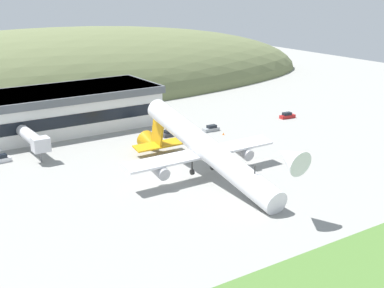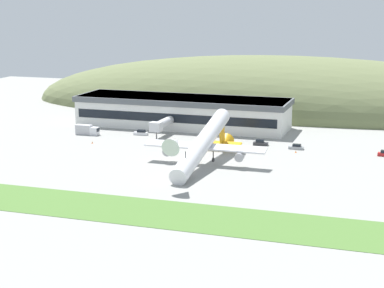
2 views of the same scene
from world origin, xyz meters
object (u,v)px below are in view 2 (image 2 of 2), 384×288
Objects in this scene: service_car_3 at (296,147)px; traffic_cone_0 at (92,142)px; service_car_0 at (260,143)px; terminal_building at (183,110)px; cargo_airplane at (204,144)px; traffic_cone_1 at (296,152)px; jetway_0 at (161,124)px; fuel_truck at (87,130)px; service_car_1 at (141,133)px.

service_car_3 is 60.04m from traffic_cone_0.
terminal_building is at bearing 147.21° from service_car_0.
terminal_building is 52.45m from cargo_airplane.
traffic_cone_0 is at bearing -117.42° from terminal_building.
jetway_0 is at bearing 168.59° from traffic_cone_1.
jetway_0 is (-0.97, -17.43, -1.72)m from terminal_building.
terminal_building is 47.52m from service_car_3.
cargo_airplane is 32.85m from service_car_3.
terminal_building is 17.54m from jetway_0.
fuel_truck is at bearing 123.79° from traffic_cone_0.
service_car_0 is at bearing -4.32° from service_car_1.
service_car_3 reaches higher than traffic_cone_0.
terminal_building is at bearing 152.40° from service_car_3.
traffic_cone_1 is at bearing -3.68° from fuel_truck.
traffic_cone_0 is (-16.16, -15.59, -3.71)m from jetway_0.
jetway_0 reaches higher than fuel_truck.
service_car_1 reaches higher than traffic_cone_1.
service_car_1 is at bearing 174.46° from service_car_3.
cargo_airplane is 6.53× the size of fuel_truck.
service_car_0 is 7.66× the size of traffic_cone_0.
service_car_1 is 1.09× the size of service_car_3.
fuel_truck is at bearing -178.05° from service_car_0.
service_car_1 is (-7.15, 0.39, -3.31)m from jetway_0.
service_car_1 reaches higher than traffic_cone_0.
fuel_truck is at bearing 180.00° from service_car_3.
service_car_1 is at bearing 16.40° from fuel_truck.
terminal_building reaches higher than fuel_truck.
jetway_0 is at bearing 127.33° from cargo_airplane.
service_car_1 is (-39.16, 2.96, 0.01)m from service_car_0.
jetway_0 is 32.29m from service_car_0.
traffic_cone_1 is at bearing -82.53° from service_car_3.
cargo_airplane is 84.50× the size of traffic_cone_1.
terminal_building is 37.59m from traffic_cone_0.
cargo_airplane is 11.03× the size of service_car_0.
service_car_0 is at bearing 1.95° from fuel_truck.
service_car_1 is at bearing 176.86° from jetway_0.
cargo_airplane reaches higher than jetway_0.
cargo_airplane reaches higher than service_car_0.
traffic_cone_1 is (67.02, -4.31, -1.20)m from fuel_truck.
cargo_airplane is at bearing -28.88° from fuel_truck.
cargo_airplane is at bearing -108.08° from service_car_0.
service_car_1 is at bearing 175.68° from service_car_0.
jetway_0 is at bearing 175.42° from service_car_0.
terminal_building is 37.26m from service_car_0.
traffic_cone_0 is (-9.01, -15.98, -0.40)m from service_car_1.
service_car_3 is at bearing 97.47° from traffic_cone_1.
service_car_3 is (10.83, -1.89, -0.05)m from service_car_0.
jetway_0 is at bearing -93.19° from terminal_building.
traffic_cone_1 is (11.39, -6.20, -0.40)m from service_car_0.
service_car_3 reaches higher than traffic_cone_1.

